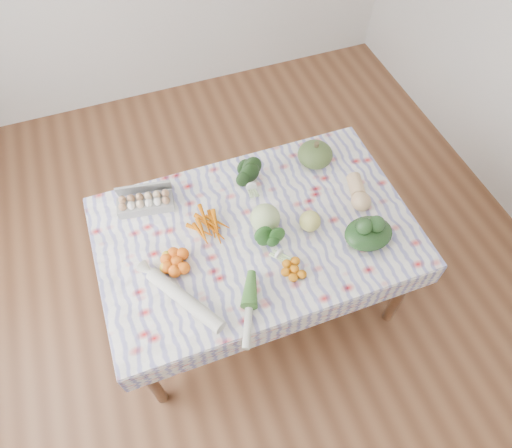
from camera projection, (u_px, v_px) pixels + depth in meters
name	position (u px, v px, depth m)	size (l,w,h in m)	color
ground	(256.00, 294.00, 3.03)	(4.50, 4.50, 0.00)	brown
dining_table	(256.00, 239.00, 2.48)	(1.60, 1.00, 0.75)	brown
tablecloth	(256.00, 231.00, 2.41)	(1.66, 1.06, 0.01)	white
egg_carton	(145.00, 203.00, 2.46)	(0.30, 0.12, 0.08)	#999994
carrot_bunch	(206.00, 224.00, 2.41)	(0.22, 0.20, 0.04)	#C95D02
kale_bunch	(249.00, 176.00, 2.53)	(0.16, 0.14, 0.14)	black
kabocha_squash	(315.00, 154.00, 2.63)	(0.20, 0.20, 0.13)	#455A29
cabbage	(265.00, 218.00, 2.36)	(0.16, 0.16, 0.16)	#A9C17A
butternut_squash	(359.00, 192.00, 2.49)	(0.11, 0.23, 0.11)	#DDB17C
orange_cluster	(176.00, 262.00, 2.26)	(0.21, 0.21, 0.07)	orange
broccoli	(272.00, 247.00, 2.29)	(0.13, 0.13, 0.10)	#1F5119
mandarin_cluster	(294.00, 269.00, 2.25)	(0.16, 0.16, 0.05)	orange
grapefruit	(310.00, 221.00, 2.37)	(0.11, 0.11, 0.11)	#CAC85F
spinach_bag	(368.00, 233.00, 2.33)	(0.25, 0.20, 0.11)	#193516
daikon	(185.00, 300.00, 2.14)	(0.07, 0.07, 0.48)	beige
leek	(249.00, 310.00, 2.13)	(0.04, 0.04, 0.37)	beige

